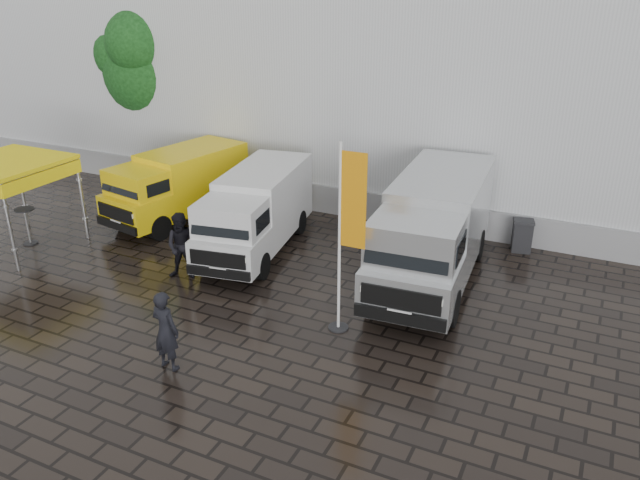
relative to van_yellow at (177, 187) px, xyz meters
The scene contains 13 objects.
ground 8.55m from the van_yellow, 37.36° to the right, with size 120.00×120.00×0.00m, color black.
exhibition_hall 14.74m from the van_yellow, 51.19° to the left, with size 44.00×16.00×12.00m, color silver.
hall_plinth 9.20m from the van_yellow, 17.84° to the left, with size 44.00×0.15×1.00m, color gray.
van_yellow is the anchor object (origin of this frame).
van_white 4.02m from the van_yellow, 16.68° to the right, with size 1.88×5.64×2.44m, color silver, non-canonical shape.
van_silver 9.35m from the van_yellow, ahead, with size 2.22×6.67×2.89m, color silver, non-canonical shape.
canopy_tent 5.30m from the van_yellow, 126.84° to the right, with size 2.93×2.93×2.80m.
flagpole 9.36m from the van_yellow, 27.74° to the right, with size 0.88×0.50×4.64m.
tree 7.00m from the van_yellow, 134.18° to the left, with size 3.91×4.01×7.03m.
cocktail_table 4.89m from the van_yellow, 127.88° to the right, with size 0.60×0.60×1.19m, color black.
wheelie_bin 11.53m from the van_yellow, 11.96° to the left, with size 0.61×0.61×1.01m, color black.
person_front 9.12m from the van_yellow, 54.27° to the right, with size 0.68×0.44×1.86m, color black.
person_tent 4.70m from the van_yellow, 51.03° to the right, with size 0.94×0.73×1.93m, color black.
Camera 1 is at (6.53, -11.21, 7.98)m, focal length 35.00 mm.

